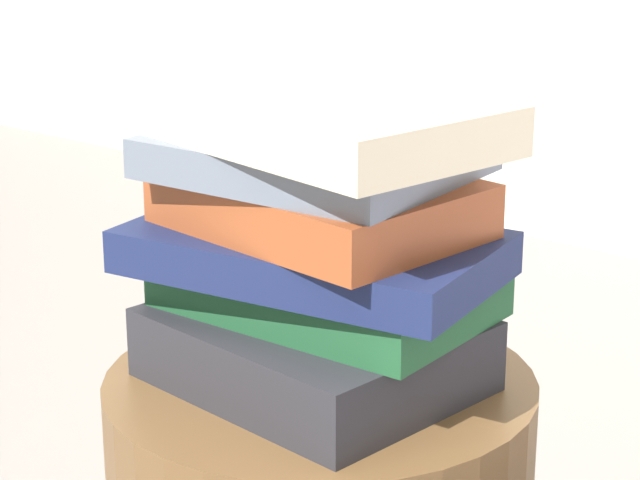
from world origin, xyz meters
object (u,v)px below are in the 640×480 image
Objects in this scene: book_charcoal at (318,350)px; book_navy at (316,253)px; book_rust at (320,204)px; book_cream at (316,117)px; book_slate at (316,154)px; book_forest at (324,287)px.

book_charcoal is 0.84× the size of book_navy.
book_rust reaches higher than book_navy.
book_navy is 0.11m from book_cream.
book_slate is (-0.01, 0.01, 0.04)m from book_rust.
book_charcoal is at bearing -49.97° from book_slate.
book_slate reaches higher than book_rust.
book_slate is 0.78× the size of book_cream.
book_slate reaches higher than book_charcoal.
book_rust is 1.02× the size of book_slate.
book_navy is at bearing 146.29° from book_cream.
book_charcoal is 0.19m from book_cream.
book_charcoal is 1.03× the size of book_rust.
book_forest is at bearing 99.96° from book_navy.
book_cream is (0.01, -0.02, 0.03)m from book_slate.
book_charcoal is 0.95× the size of book_forest.
book_forest is 0.88× the size of book_navy.
book_slate is (-0.01, 0.02, 0.07)m from book_navy.
book_rust is 0.04m from book_slate.
book_rust is at bearing 82.95° from book_navy.
book_navy is 0.08m from book_slate.
book_charcoal is 0.05m from book_forest.
book_charcoal is at bearing 100.08° from book_cream.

